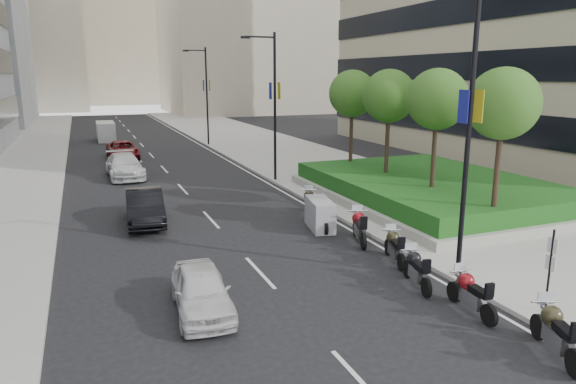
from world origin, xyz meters
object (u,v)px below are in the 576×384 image
delivery_van (106,132)px  motorcycle_2 (416,269)px  motorcycle_0 (556,332)px  car_b (145,207)px  lamp_post_2 (205,91)px  parking_sign (550,266)px  motorcycle_4 (359,227)px  car_d (123,150)px  lamp_post_0 (465,124)px  car_a (201,290)px  motorcycle_5 (320,215)px  lamp_post_1 (272,100)px  motorcycle_3 (394,247)px  motorcycle_6 (309,203)px  car_c (125,166)px  motorcycle_1 (471,293)px

delivery_van → motorcycle_2: bearing=-80.3°
motorcycle_0 → car_b: (-7.64, 15.25, 0.13)m
lamp_post_2 → parking_sign: size_ratio=3.60×
parking_sign → motorcycle_4: 7.78m
motorcycle_4 → parking_sign: bearing=-149.4°
car_b → car_d: car_b is taller
lamp_post_2 → motorcycle_0: 39.88m
lamp_post_0 → car_b: size_ratio=1.99×
car_a → car_b: bearing=97.0°
lamp_post_0 → motorcycle_5: size_ratio=3.93×
lamp_post_0 → car_b: (-8.50, 10.62, -4.32)m
car_d → lamp_post_1: bearing=-60.5°
motorcycle_3 → delivery_van: size_ratio=0.47×
motorcycle_6 → delivery_van: bearing=33.6°
car_c → delivery_van: 20.69m
motorcycle_2 → delivery_van: (-7.16, 42.59, 0.30)m
lamp_post_2 → motorcycle_2: bearing=-92.4°
parking_sign → lamp_post_1: bearing=91.9°
car_b → motorcycle_0: bearing=-59.4°
motorcycle_0 → motorcycle_2: bearing=28.7°
motorcycle_2 → parking_sign: bearing=-131.8°
lamp_post_0 → motorcycle_3: 5.05m
motorcycle_1 → lamp_post_1: bearing=1.9°
motorcycle_5 → motorcycle_2: bearing=-167.4°
lamp_post_1 → car_a: lamp_post_1 is taller
parking_sign → delivery_van: (-9.26, 45.64, -0.58)m
lamp_post_1 → motorcycle_1: lamp_post_1 is taller
motorcycle_1 → motorcycle_2: (-0.30, 2.11, -0.01)m
motorcycle_1 → car_a: bearing=72.9°
lamp_post_0 → delivery_van: 43.70m
car_b → delivery_van: (-0.11, 32.01, 0.13)m
lamp_post_1 → motorcycle_5: size_ratio=3.93×
motorcycle_5 → parking_sign: bearing=-155.8°
car_d → lamp_post_0: bearing=-76.7°
motorcycle_1 → motorcycle_6: (0.04, 11.08, 0.03)m
motorcycle_1 → parking_sign: bearing=-112.3°
lamp_post_2 → motorcycle_4: (-0.91, -30.42, -4.43)m
parking_sign → car_c: 26.58m
parking_sign → car_d: parking_sign is taller
car_a → motorcycle_2: bearing=-1.9°
lamp_post_1 → car_c: lamp_post_1 is taller
car_b → motorcycle_2: bearing=-52.3°
motorcycle_0 → motorcycle_3: bearing=21.7°
motorcycle_1 → motorcycle_3: (0.27, 4.21, -0.01)m
motorcycle_0 → car_b: 17.05m
lamp_post_2 → motorcycle_4: 30.76m
motorcycle_2 → motorcycle_3: (0.57, 2.10, 0.00)m
car_b → delivery_van: bearing=94.2°
lamp_post_2 → lamp_post_1: bearing=-90.0°
motorcycle_0 → motorcycle_3: (-0.01, 6.77, -0.05)m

